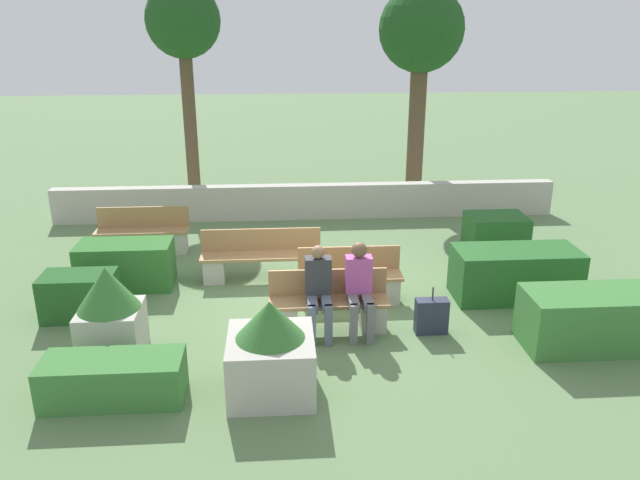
{
  "coord_description": "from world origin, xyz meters",
  "views": [
    {
      "loc": [
        -0.66,
        -9.24,
        4.38
      ],
      "look_at": [
        0.01,
        0.5,
        0.9
      ],
      "focal_mm": 35.0,
      "sensor_mm": 36.0,
      "label": 1
    }
  ],
  "objects_px": {
    "bench_left_side": "(261,260)",
    "bench_right_side": "(350,282)",
    "planter_corner_right": "(110,312)",
    "bench_back": "(143,236)",
    "suitcase": "(431,316)",
    "tree_leftmost": "(183,27)",
    "person_seated_woman": "(360,284)",
    "tree_center_left": "(421,36)",
    "planter_corner_left": "(271,352)",
    "bench_front": "(329,308)",
    "person_seated_man": "(319,288)"
  },
  "relations": [
    {
      "from": "bench_back",
      "to": "suitcase",
      "type": "bearing_deg",
      "value": -46.06
    },
    {
      "from": "bench_right_side",
      "to": "suitcase",
      "type": "relative_size",
      "value": 2.3
    },
    {
      "from": "bench_left_side",
      "to": "tree_center_left",
      "type": "xyz_separation_m",
      "value": [
        3.79,
        5.06,
        3.63
      ]
    },
    {
      "from": "bench_back",
      "to": "planter_corner_left",
      "type": "xyz_separation_m",
      "value": [
        2.55,
        -5.09,
        0.21
      ]
    },
    {
      "from": "bench_left_side",
      "to": "planter_corner_right",
      "type": "height_order",
      "value": "planter_corner_right"
    },
    {
      "from": "bench_back",
      "to": "planter_corner_right",
      "type": "relative_size",
      "value": 1.38
    },
    {
      "from": "suitcase",
      "to": "tree_leftmost",
      "type": "relative_size",
      "value": 0.14
    },
    {
      "from": "bench_back",
      "to": "planter_corner_left",
      "type": "relative_size",
      "value": 1.47
    },
    {
      "from": "person_seated_man",
      "to": "person_seated_woman",
      "type": "xyz_separation_m",
      "value": [
        0.59,
        0.01,
        0.03
      ]
    },
    {
      "from": "bench_left_side",
      "to": "suitcase",
      "type": "xyz_separation_m",
      "value": [
        2.52,
        -2.18,
        -0.09
      ]
    },
    {
      "from": "suitcase",
      "to": "bench_right_side",
      "type": "bearing_deg",
      "value": 132.64
    },
    {
      "from": "planter_corner_right",
      "to": "tree_leftmost",
      "type": "relative_size",
      "value": 0.25
    },
    {
      "from": "planter_corner_left",
      "to": "bench_front",
      "type": "bearing_deg",
      "value": 62.23
    },
    {
      "from": "bench_left_side",
      "to": "bench_back",
      "type": "xyz_separation_m",
      "value": [
        -2.36,
        1.52,
        -0.01
      ]
    },
    {
      "from": "person_seated_woman",
      "to": "tree_center_left",
      "type": "relative_size",
      "value": 0.27
    },
    {
      "from": "bench_left_side",
      "to": "bench_right_side",
      "type": "xyz_separation_m",
      "value": [
        1.46,
        -1.02,
        -0.02
      ]
    },
    {
      "from": "bench_front",
      "to": "planter_corner_left",
      "type": "bearing_deg",
      "value": -117.77
    },
    {
      "from": "planter_corner_right",
      "to": "suitcase",
      "type": "distance_m",
      "value": 4.53
    },
    {
      "from": "planter_corner_left",
      "to": "tree_leftmost",
      "type": "xyz_separation_m",
      "value": [
        -1.98,
        8.83,
        3.63
      ]
    },
    {
      "from": "person_seated_woman",
      "to": "tree_center_left",
      "type": "xyz_separation_m",
      "value": [
        2.33,
        7.17,
        3.22
      ]
    },
    {
      "from": "person_seated_man",
      "to": "planter_corner_right",
      "type": "xyz_separation_m",
      "value": [
        -2.84,
        -0.42,
        -0.08
      ]
    },
    {
      "from": "bench_front",
      "to": "suitcase",
      "type": "height_order",
      "value": "bench_front"
    },
    {
      "from": "bench_left_side",
      "to": "tree_leftmost",
      "type": "bearing_deg",
      "value": 105.64
    },
    {
      "from": "bench_right_side",
      "to": "planter_corner_right",
      "type": "height_order",
      "value": "planter_corner_right"
    },
    {
      "from": "bench_right_side",
      "to": "person_seated_man",
      "type": "relative_size",
      "value": 1.25
    },
    {
      "from": "bench_front",
      "to": "person_seated_man",
      "type": "xyz_separation_m",
      "value": [
        -0.16,
        -0.14,
        0.4
      ]
    },
    {
      "from": "suitcase",
      "to": "tree_center_left",
      "type": "relative_size",
      "value": 0.14
    },
    {
      "from": "planter_corner_left",
      "to": "tree_leftmost",
      "type": "distance_m",
      "value": 9.75
    },
    {
      "from": "bench_front",
      "to": "suitcase",
      "type": "relative_size",
      "value": 2.42
    },
    {
      "from": "tree_center_left",
      "to": "bench_front",
      "type": "bearing_deg",
      "value": -111.45
    },
    {
      "from": "bench_front",
      "to": "tree_center_left",
      "type": "height_order",
      "value": "tree_center_left"
    },
    {
      "from": "bench_front",
      "to": "bench_right_side",
      "type": "bearing_deg",
      "value": 65.68
    },
    {
      "from": "planter_corner_left",
      "to": "person_seated_man",
      "type": "bearing_deg",
      "value": 64.86
    },
    {
      "from": "bench_front",
      "to": "bench_right_side",
      "type": "xyz_separation_m",
      "value": [
        0.43,
        0.94,
        -0.0
      ]
    },
    {
      "from": "bench_left_side",
      "to": "person_seated_man",
      "type": "bearing_deg",
      "value": -70.7
    },
    {
      "from": "bench_right_side",
      "to": "tree_center_left",
      "type": "height_order",
      "value": "tree_center_left"
    },
    {
      "from": "bench_left_side",
      "to": "planter_corner_right",
      "type": "distance_m",
      "value": 3.23
    },
    {
      "from": "bench_left_side",
      "to": "bench_right_side",
      "type": "bearing_deg",
      "value": -38.3
    },
    {
      "from": "tree_center_left",
      "to": "planter_corner_right",
      "type": "bearing_deg",
      "value": -127.19
    },
    {
      "from": "planter_corner_right",
      "to": "tree_center_left",
      "type": "bearing_deg",
      "value": 52.81
    },
    {
      "from": "bench_front",
      "to": "tree_leftmost",
      "type": "xyz_separation_m",
      "value": [
        -2.82,
        7.23,
        3.84
      ]
    },
    {
      "from": "bench_left_side",
      "to": "person_seated_woman",
      "type": "bearing_deg",
      "value": -58.37
    },
    {
      "from": "bench_left_side",
      "to": "tree_leftmost",
      "type": "xyz_separation_m",
      "value": [
        -1.79,
        5.26,
        3.83
      ]
    },
    {
      "from": "planter_corner_right",
      "to": "suitcase",
      "type": "relative_size",
      "value": 1.78
    },
    {
      "from": "bench_front",
      "to": "tree_leftmost",
      "type": "distance_m",
      "value": 8.66
    },
    {
      "from": "suitcase",
      "to": "planter_corner_left",
      "type": "bearing_deg",
      "value": -149.35
    },
    {
      "from": "bench_back",
      "to": "person_seated_man",
      "type": "bearing_deg",
      "value": -57.2
    },
    {
      "from": "bench_back",
      "to": "tree_leftmost",
      "type": "distance_m",
      "value": 5.39
    },
    {
      "from": "planter_corner_right",
      "to": "suitcase",
      "type": "xyz_separation_m",
      "value": [
        4.5,
        0.35,
        -0.39
      ]
    },
    {
      "from": "person_seated_woman",
      "to": "bench_front",
      "type": "bearing_deg",
      "value": 162.47
    }
  ]
}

